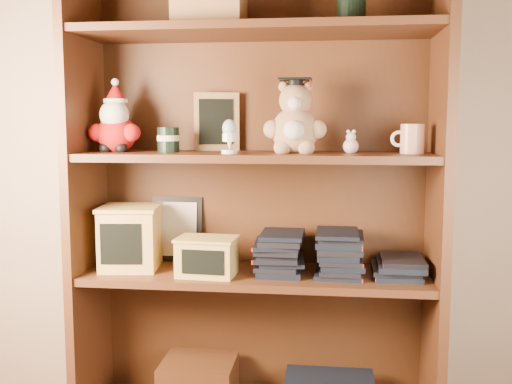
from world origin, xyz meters
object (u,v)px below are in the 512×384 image
Objects in this scene: bookcase at (257,202)px; grad_teddy_bear at (295,124)px; teacher_mug at (412,139)px; treats_box at (130,237)px.

bookcase is 6.48× the size of grad_teddy_bear.
treats_box is (-0.93, -0.00, -0.34)m from teacher_mug.
bookcase is 15.12× the size of teacher_mug.
bookcase reaches higher than teacher_mug.
bookcase reaches higher than treats_box.
grad_teddy_bear reaches higher than teacher_mug.
teacher_mug reaches higher than treats_box.
bookcase is 0.55m from teacher_mug.
grad_teddy_bear is 1.13× the size of treats_box.
teacher_mug is (0.37, 0.01, -0.05)m from grad_teddy_bear.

